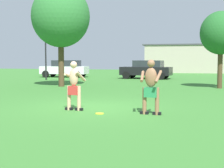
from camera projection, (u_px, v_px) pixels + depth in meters
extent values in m
plane|color=#38752D|center=(91.00, 107.00, 11.77)|extent=(80.00, 80.00, 0.00)
cube|color=black|center=(69.00, 109.00, 11.17)|extent=(0.27, 0.13, 0.09)
cylinder|color=#E0AD89|center=(69.00, 98.00, 11.14)|extent=(0.13, 0.13, 0.82)
cube|color=black|center=(79.00, 109.00, 11.05)|extent=(0.27, 0.13, 0.09)
cylinder|color=#E0AD89|center=(79.00, 98.00, 11.02)|extent=(0.13, 0.13, 0.82)
cube|color=red|center=(74.00, 90.00, 11.06)|extent=(0.35, 0.27, 0.29)
ellipsoid|color=#E0AD89|center=(74.00, 77.00, 11.03)|extent=(0.33, 0.24, 0.59)
cylinder|color=#E0AD89|center=(69.00, 76.00, 11.19)|extent=(0.18, 0.57, 0.24)
cylinder|color=#E0AD89|center=(81.00, 76.00, 11.05)|extent=(0.22, 0.53, 0.38)
sphere|color=#E0AD89|center=(74.00, 65.00, 11.00)|extent=(0.23, 0.23, 0.23)
cube|color=black|center=(157.00, 113.00, 10.20)|extent=(0.27, 0.13, 0.09)
cylinder|color=#936647|center=(157.00, 101.00, 10.17)|extent=(0.13, 0.13, 0.85)
cube|color=black|center=(144.00, 113.00, 10.33)|extent=(0.27, 0.13, 0.09)
cylinder|color=#936647|center=(144.00, 101.00, 10.30)|extent=(0.13, 0.13, 0.85)
cube|color=#28844C|center=(151.00, 92.00, 10.21)|extent=(0.42, 0.27, 0.31)
ellipsoid|color=#936647|center=(151.00, 77.00, 10.18)|extent=(0.39, 0.25, 0.61)
cylinder|color=#936647|center=(158.00, 77.00, 10.00)|extent=(0.19, 0.55, 0.38)
cylinder|color=#936647|center=(142.00, 76.00, 10.16)|extent=(0.13, 0.57, 0.34)
sphere|color=#936647|center=(151.00, 63.00, 10.15)|extent=(0.23, 0.23, 0.23)
cylinder|color=yellow|center=(100.00, 113.00, 10.38)|extent=(0.28, 0.28, 0.03)
cube|color=black|center=(146.00, 71.00, 28.54)|extent=(4.47, 2.26, 0.70)
cube|color=#282D33|center=(148.00, 64.00, 28.42)|extent=(2.57, 1.84, 0.56)
cylinder|color=black|center=(126.00, 75.00, 28.25)|extent=(0.66, 0.29, 0.64)
cylinder|color=black|center=(132.00, 74.00, 29.93)|extent=(0.66, 0.29, 0.64)
cylinder|color=black|center=(161.00, 76.00, 27.20)|extent=(0.66, 0.29, 0.64)
cylinder|color=black|center=(165.00, 75.00, 28.88)|extent=(0.66, 0.29, 0.64)
cube|color=white|center=(64.00, 70.00, 30.96)|extent=(4.39, 2.01, 0.70)
cube|color=#282D33|center=(66.00, 63.00, 30.88)|extent=(2.48, 1.70, 0.56)
cylinder|color=black|center=(46.00, 74.00, 30.41)|extent=(0.65, 0.25, 0.64)
cylinder|color=black|center=(53.00, 73.00, 32.17)|extent=(0.65, 0.25, 0.64)
cylinder|color=black|center=(77.00, 74.00, 29.81)|extent=(0.65, 0.25, 0.64)
cylinder|color=black|center=(83.00, 73.00, 31.57)|extent=(0.65, 0.25, 0.64)
cylinder|color=black|center=(46.00, 45.00, 26.76)|extent=(0.12, 0.12, 5.71)
cube|color=#333338|center=(45.00, 7.00, 26.53)|extent=(0.60, 0.24, 0.20)
cube|color=#B2A893|center=(201.00, 59.00, 41.44)|extent=(13.47, 5.31, 3.34)
cube|color=#3F3F44|center=(201.00, 45.00, 41.30)|extent=(14.01, 5.53, 0.16)
cylinder|color=#4C3823|center=(61.00, 62.00, 20.48)|extent=(0.36, 0.36, 2.99)
ellipsoid|color=#2D7033|center=(61.00, 16.00, 20.26)|extent=(3.58, 3.58, 3.79)
cylinder|color=#4C3823|center=(220.00, 68.00, 19.23)|extent=(0.28, 0.28, 2.34)
ellipsoid|color=#236028|center=(221.00, 33.00, 19.07)|extent=(2.38, 2.38, 2.50)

